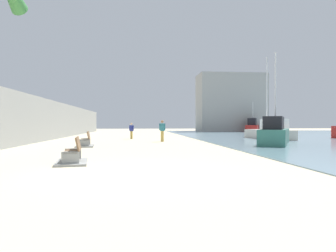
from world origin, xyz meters
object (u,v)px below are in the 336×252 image
(boat_far_left, at_px, (253,127))
(boat_mid_bay, at_px, (275,134))
(person_walking, at_px, (162,129))
(bench_far, at_px, (85,143))
(boat_distant, at_px, (270,131))
(bench_near, at_px, (73,157))
(person_standing, at_px, (131,130))

(boat_far_left, relative_size, boat_mid_bay, 0.83)
(person_walking, distance_m, boat_far_left, 31.68)
(bench_far, relative_size, person_walking, 1.25)
(boat_distant, relative_size, boat_mid_bay, 1.15)
(bench_near, distance_m, boat_mid_bay, 14.98)
(boat_distant, bearing_deg, person_standing, 170.25)
(person_walking, relative_size, boat_far_left, 0.32)
(bench_far, bearing_deg, boat_mid_bay, 2.03)
(boat_far_left, xyz_separation_m, boat_mid_bay, (-10.14, -30.55, -0.13))
(bench_far, xyz_separation_m, boat_mid_bay, (12.90, 0.46, 0.54))
(boat_distant, distance_m, boat_mid_bay, 7.22)
(bench_near, relative_size, boat_far_left, 0.40)
(bench_near, height_order, person_walking, person_walking)
(boat_mid_bay, bearing_deg, bench_near, -143.22)
(bench_near, xyz_separation_m, person_walking, (4.44, 13.23, 0.80))
(bench_near, distance_m, boat_distant, 21.46)
(bench_near, height_order, boat_distant, boat_distant)
(bench_near, bearing_deg, bench_far, 96.12)
(bench_far, height_order, person_standing, person_standing)
(person_walking, bearing_deg, bench_near, -108.56)
(person_standing, distance_m, boat_distant, 12.94)
(boat_far_left, distance_m, boat_mid_bay, 32.19)
(boat_mid_bay, bearing_deg, person_walking, 150.51)
(person_standing, bearing_deg, bench_far, -106.57)
(bench_far, bearing_deg, person_walking, 41.44)
(person_walking, distance_m, person_standing, 5.31)
(bench_near, distance_m, bench_far, 8.56)
(boat_distant, height_order, boat_mid_bay, boat_distant)
(bench_near, height_order, boat_far_left, boat_far_left)
(person_standing, distance_m, boat_far_left, 29.64)
(boat_far_left, height_order, boat_mid_bay, boat_mid_bay)
(person_walking, xyz_separation_m, boat_distant, (10.19, 2.45, -0.29))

